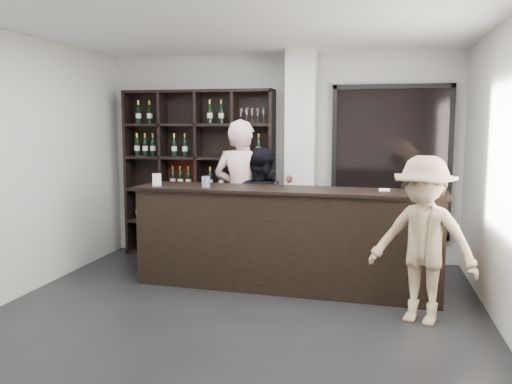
% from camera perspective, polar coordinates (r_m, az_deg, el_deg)
% --- Properties ---
extents(floor, '(5.00, 5.50, 0.01)m').
position_cam_1_polar(floor, '(5.41, -2.68, -13.57)').
color(floor, black).
rests_on(floor, ground).
extents(wine_shelf, '(2.20, 0.35, 2.40)m').
position_cam_1_polar(wine_shelf, '(7.89, -6.02, 1.90)').
color(wine_shelf, black).
rests_on(wine_shelf, floor).
extents(structural_column, '(0.40, 0.40, 2.90)m').
position_cam_1_polar(structural_column, '(7.44, 4.78, 3.54)').
color(structural_column, silver).
rests_on(structural_column, floor).
extents(glass_panel, '(1.60, 0.08, 2.10)m').
position_cam_1_polar(glass_panel, '(7.61, 14.00, 3.05)').
color(glass_panel, black).
rests_on(glass_panel, floor).
extents(tasting_counter, '(3.57, 0.74, 1.18)m').
position_cam_1_polar(tasting_counter, '(6.32, 3.11, -4.92)').
color(tasting_counter, black).
rests_on(tasting_counter, floor).
extents(taster_pink, '(0.77, 0.55, 1.98)m').
position_cam_1_polar(taster_pink, '(7.01, -1.61, -0.45)').
color(taster_pink, beige).
rests_on(taster_pink, floor).
extents(taster_black, '(0.89, 0.76, 1.62)m').
position_cam_1_polar(taster_black, '(6.98, 0.39, -1.95)').
color(taster_black, black).
rests_on(taster_black, floor).
extents(customer, '(1.19, 0.94, 1.62)m').
position_cam_1_polar(customer, '(5.43, 17.18, -4.89)').
color(customer, '#9F8566').
rests_on(customer, floor).
extents(wine_glass, '(0.07, 0.07, 0.18)m').
position_cam_1_polar(wine_glass, '(6.14, 3.51, 1.10)').
color(wine_glass, white).
rests_on(wine_glass, tasting_counter).
extents(spit_cup, '(0.11, 0.11, 0.13)m').
position_cam_1_polar(spit_cup, '(6.33, -5.31, 1.07)').
color(spit_cup, silver).
rests_on(spit_cup, tasting_counter).
extents(napkin_stack, '(0.12, 0.12, 0.02)m').
position_cam_1_polar(napkin_stack, '(6.16, 13.35, 0.22)').
color(napkin_stack, white).
rests_on(napkin_stack, tasting_counter).
extents(card_stand, '(0.11, 0.07, 0.15)m').
position_cam_1_polar(card_stand, '(6.59, -10.40, 1.28)').
color(card_stand, white).
rests_on(card_stand, tasting_counter).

